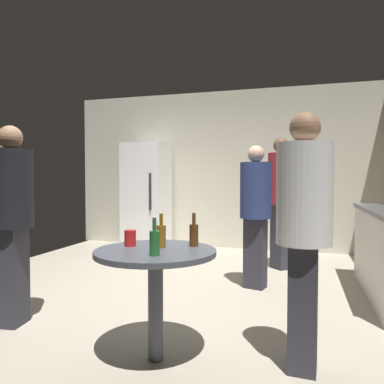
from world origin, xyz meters
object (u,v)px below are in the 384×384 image
Objects in this scene: refrigerator at (147,196)px; beer_bottle_brown at (194,234)px; foreground_table at (155,265)px; person_in_white_shirt at (304,221)px; person_in_maroon_shirt at (281,192)px; beer_bottle_green at (155,242)px; beer_bottle_amber at (161,235)px; person_in_navy_shirt at (256,205)px; plastic_cup_red at (130,238)px; person_in_black_shirt at (12,209)px.

beer_bottle_brown is at bearing -61.94° from refrigerator.
foreground_table is 0.99m from person_in_white_shirt.
person_in_maroon_shirt is (-0.27, 2.64, 0.08)m from person_in_white_shirt.
beer_bottle_green is at bearing -69.50° from foreground_table.
beer_bottle_amber is 0.13× the size of person_in_maroon_shirt.
beer_bottle_brown is 1.65m from person_in_navy_shirt.
beer_bottle_amber is 1.00× the size of beer_bottle_brown.
refrigerator is 16.36× the size of plastic_cup_red.
refrigerator reaches higher than beer_bottle_brown.
person_in_white_shirt is (2.56, -3.49, 0.04)m from refrigerator.
beer_bottle_green is (0.07, -0.18, 0.19)m from foreground_table.
person_in_maroon_shirt is at bearing -177.82° from person_in_navy_shirt.
person_in_navy_shirt is at bearing 76.28° from foreground_table.
beer_bottle_amber is at bearing -151.03° from beer_bottle_brown.
person_in_maroon_shirt is (0.66, 2.78, 0.39)m from foreground_table.
refrigerator is at bearing 114.14° from foreground_table.
plastic_cup_red is at bearing -178.40° from beer_bottle_amber.
beer_bottle_green is 1.47m from person_in_black_shirt.
person_in_white_shirt reaches higher than plastic_cup_red.
beer_bottle_amber is 0.23m from beer_bottle_brown.
plastic_cup_red is (-0.42, -0.12, -0.03)m from beer_bottle_brown.
person_in_navy_shirt reaches higher than plastic_cup_red.
foreground_table is 0.34m from beer_bottle_brown.
foreground_table is 0.51× the size of person_in_navy_shirt.
plastic_cup_red is at bearing -68.37° from refrigerator.
beer_bottle_brown is at bearing 68.69° from beer_bottle_green.
beer_bottle_amber is at bearing 31.99° from person_in_maroon_shirt.
foreground_table is at bearing 12.39° from person_in_white_shirt.
person_in_black_shirt is at bearing 164.20° from beer_bottle_green.
beer_bottle_amber is at bearing 1.09° from person_in_navy_shirt.
refrigerator is 3.90m from beer_bottle_brown.
person_in_black_shirt is at bearing 1.93° from person_in_white_shirt.
person_in_white_shirt is at bearing 20.17° from beer_bottle_green.
foreground_table is 2.88m from person_in_maroon_shirt.
beer_bottle_brown and beer_bottle_green have the same top height.
person_in_black_shirt reaches higher than beer_bottle_amber.
beer_bottle_green is (1.69, -3.81, -0.08)m from refrigerator.
person_in_navy_shirt reaches higher than foreground_table.
plastic_cup_red is at bearing 7.41° from person_in_white_shirt.
beer_bottle_brown is at bearing -9.34° from person_in_black_shirt.
beer_bottle_green is 0.14× the size of person_in_black_shirt.
beer_bottle_amber is at bearing 1.60° from plastic_cup_red.
beer_bottle_amber is at bearing -14.11° from person_in_black_shirt.
refrigerator reaches higher than person_in_white_shirt.
beer_bottle_brown is at bearing 41.40° from foreground_table.
beer_bottle_brown is 1.00× the size of beer_bottle_green.
beer_bottle_amber is 2.79m from person_in_maroon_shirt.
foreground_table is 3.48× the size of beer_bottle_amber.
person_in_black_shirt is at bearing -33.26° from person_in_navy_shirt.
person_in_white_shirt is at bearing 51.37° from person_in_maroon_shirt.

